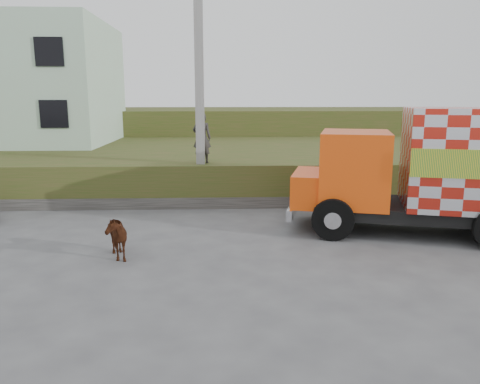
{
  "coord_description": "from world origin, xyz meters",
  "views": [
    {
      "loc": [
        -0.3,
        -11.85,
        3.82
      ],
      "look_at": [
        0.22,
        0.51,
        1.3
      ],
      "focal_mm": 35.0,
      "sensor_mm": 36.0,
      "label": 1
    }
  ],
  "objects_px": {
    "utility_pole": "(200,89)",
    "pedestrian": "(202,138)",
    "cargo_truck": "(455,171)",
    "cow": "(114,235)"
  },
  "relations": [
    {
      "from": "utility_pole",
      "to": "pedestrian",
      "type": "bearing_deg",
      "value": 80.13
    },
    {
      "from": "cargo_truck",
      "to": "cow",
      "type": "xyz_separation_m",
      "value": [
        -9.03,
        -1.52,
        -1.27
      ]
    },
    {
      "from": "utility_pole",
      "to": "pedestrian",
      "type": "xyz_separation_m",
      "value": [
        0.04,
        0.25,
        -1.68
      ]
    },
    {
      "from": "cow",
      "to": "pedestrian",
      "type": "xyz_separation_m",
      "value": [
        1.93,
        5.78,
        1.84
      ]
    },
    {
      "from": "utility_pole",
      "to": "cargo_truck",
      "type": "distance_m",
      "value": 8.49
    },
    {
      "from": "cargo_truck",
      "to": "cow",
      "type": "distance_m",
      "value": 9.24
    },
    {
      "from": "pedestrian",
      "to": "cargo_truck",
      "type": "bearing_deg",
      "value": 152.57
    },
    {
      "from": "utility_pole",
      "to": "cargo_truck",
      "type": "xyz_separation_m",
      "value": [
        7.14,
        -4.01,
        -2.25
      ]
    },
    {
      "from": "cargo_truck",
      "to": "pedestrian",
      "type": "relative_size",
      "value": 4.64
    },
    {
      "from": "pedestrian",
      "to": "cow",
      "type": "bearing_deg",
      "value": 75.07
    }
  ]
}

